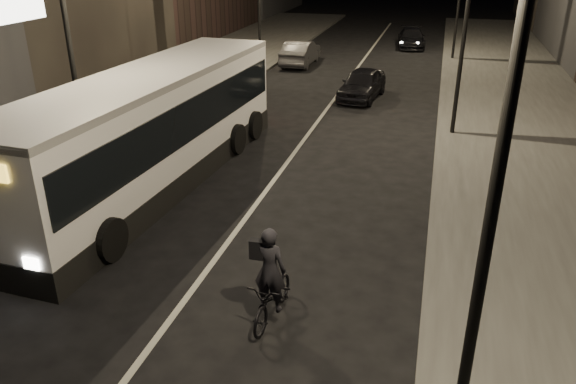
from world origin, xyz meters
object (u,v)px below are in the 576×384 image
Objects in this scene: streetlight_right_near at (481,119)px; car_mid at (300,53)px; cyclist_on_bicycle at (272,290)px; car_near at (362,84)px; car_far at (411,38)px; city_bus at (152,125)px; streetlight_left_near at (72,10)px.

streetlight_right_near is 1.76× the size of car_mid.
car_near is at bearing 97.37° from cyclist_on_bicycle.
car_near reaches higher than car_far.
streetlight_right_near is 1.91× the size of car_near.
car_far is (1.40, 15.35, -0.07)m from car_near.
car_far is (0.63, 33.49, -0.08)m from cyclist_on_bicycle.
car_near is 15.42m from car_far.
cyclist_on_bicycle is at bearing -96.89° from car_far.
streetlight_right_near reaches higher than car_near.
car_mid reaches higher than car_near.
city_bus is 19.32m from car_mid.
car_near is 8.61m from car_mid.
car_mid is (-4.87, 7.11, 0.04)m from car_near.
city_bus is 2.94× the size of car_far.
car_far is at bearing 74.17° from streetlight_left_near.
city_bus is 3.13× the size of car_near.
streetlight_right_near is 1.00× the size of streetlight_left_near.
cyclist_on_bicycle is at bearing -80.82° from car_near.
car_near is (4.87, 12.18, -1.21)m from city_bus.
car_far is (8.00, 28.23, -4.70)m from streetlight_left_near.
car_far is at bearing -127.33° from car_mid.
streetlight_left_near is 0.61× the size of city_bus.
cyclist_on_bicycle reaches higher than car_far.
cyclist_on_bicycle is 0.48× the size of car_mid.
streetlight_left_near reaches higher than city_bus.
cyclist_on_bicycle reaches higher than car_near.
car_mid is 10.36m from car_far.
streetlight_right_near is 3.68× the size of cyclist_on_bicycle.
car_mid is (-5.64, 25.25, 0.03)m from cyclist_on_bicycle.
streetlight_right_near reaches higher than city_bus.
car_near is at bearing 101.02° from streetlight_right_near.
streetlight_right_near is at bearing 107.62° from car_mid.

